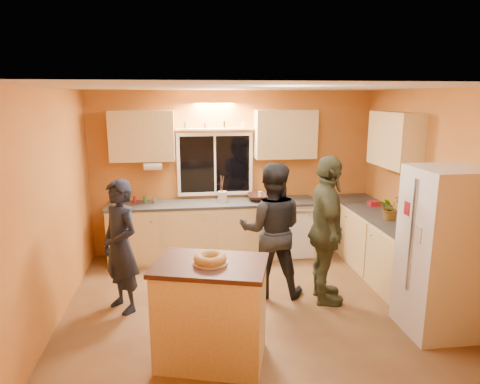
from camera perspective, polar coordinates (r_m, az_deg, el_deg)
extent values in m
plane|color=brown|center=(5.41, 1.79, -14.92)|extent=(4.50, 4.50, 0.00)
cube|color=#CE8435|center=(6.88, -0.86, 2.56)|extent=(4.50, 0.04, 2.60)
cube|color=#CE8435|center=(3.09, 8.14, -10.40)|extent=(4.50, 0.04, 2.60)
cube|color=#CE8435|center=(5.09, -23.96, -2.15)|extent=(0.04, 4.00, 2.60)
cube|color=#CE8435|center=(5.76, 24.57, -0.59)|extent=(0.04, 4.00, 2.60)
cube|color=white|center=(4.80, 2.01, 13.78)|extent=(4.50, 4.00, 0.02)
cube|color=black|center=(6.82, -3.36, 3.72)|extent=(1.10, 0.02, 0.90)
cube|color=white|center=(6.80, -3.35, 3.70)|extent=(1.20, 0.04, 1.00)
cube|color=tan|center=(6.62, -12.93, 7.30)|extent=(0.95, 0.33, 0.75)
cube|color=tan|center=(6.78, 6.08, 7.67)|extent=(0.95, 0.33, 0.75)
cube|color=tan|center=(6.27, 19.94, 6.59)|extent=(0.33, 1.00, 0.75)
cylinder|color=silver|center=(6.55, -11.51, 3.38)|extent=(0.27, 0.12, 0.12)
cube|color=tan|center=(6.77, -3.49, -5.22)|extent=(3.20, 0.60, 0.86)
cube|color=#282B2D|center=(6.65, -3.54, -1.53)|extent=(3.24, 0.62, 0.04)
cube|color=tan|center=(7.30, 14.89, -4.32)|extent=(0.60, 0.60, 0.86)
cube|color=#282B2D|center=(7.18, 15.09, -0.88)|extent=(0.62, 0.62, 0.04)
cube|color=tan|center=(6.26, 19.07, -7.42)|extent=(0.60, 1.80, 0.86)
cube|color=#282B2D|center=(6.13, 19.37, -3.46)|extent=(0.62, 1.84, 0.04)
cube|color=silver|center=(5.03, 25.46, -7.24)|extent=(0.72, 0.70, 1.80)
cube|color=tan|center=(4.24, -3.87, -15.89)|extent=(1.13, 0.90, 0.96)
cube|color=black|center=(4.02, -3.98, -9.71)|extent=(1.18, 0.96, 0.04)
torus|color=#B38A49|center=(4.00, -3.99, -8.82)|extent=(0.31, 0.31, 0.09)
imported|color=black|center=(5.22, -15.64, -6.99)|extent=(0.66, 0.69, 1.59)
imported|color=black|center=(5.42, 4.21, -5.08)|extent=(0.95, 0.80, 1.71)
imported|color=#333522|center=(5.29, 11.46, -5.08)|extent=(0.59, 1.13, 1.83)
imported|color=black|center=(6.75, 2.64, -0.70)|extent=(0.40, 0.40, 0.10)
cylinder|color=beige|center=(6.61, -2.36, -0.65)|extent=(0.14, 0.14, 0.17)
imported|color=gray|center=(5.99, 19.42, -1.96)|extent=(0.36, 0.33, 0.34)
cube|color=maroon|center=(6.71, 17.45, -1.48)|extent=(0.17, 0.13, 0.07)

